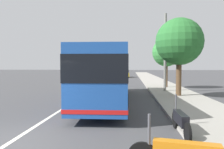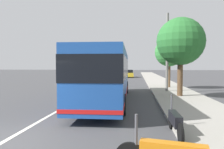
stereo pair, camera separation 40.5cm
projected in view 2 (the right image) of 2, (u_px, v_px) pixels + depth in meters
The scene contains 11 objects.
ground_plane at pixel (0, 144), 6.28m from camera, with size 220.00×220.00×0.00m, color #424244.
sidewalk_curb at pixel (180, 97), 15.39m from camera, with size 110.00×3.60×0.14m, color #9E998E.
lane_divider_line at pixel (84, 96), 16.21m from camera, with size 110.00×0.16×0.01m, color silver.
coach_bus at pixel (108, 73), 13.79m from camera, with size 12.25×2.82×3.15m.
motorcycle_mid_row at pixel (175, 121), 7.00m from camera, with size 2.25×0.26×1.26m.
car_side_street at pixel (128, 74), 42.06m from camera, with size 4.35×2.08×1.49m.
car_behind_bus at pixel (112, 72), 52.64m from camera, with size 4.14×2.05×1.46m.
car_oncoming at pixel (106, 73), 47.98m from camera, with size 4.49×2.20×1.51m.
roadside_tree_mid_block at pixel (180, 42), 15.19m from camera, with size 3.38×3.38×5.71m.
roadside_tree_far_block at pixel (169, 52), 21.39m from camera, with size 2.87×2.87×5.08m.
utility_pole at pixel (167, 53), 18.18m from camera, with size 0.23×0.23×6.73m, color slate.
Camera 2 is at (-5.77, -3.98, 2.29)m, focal length 34.33 mm.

